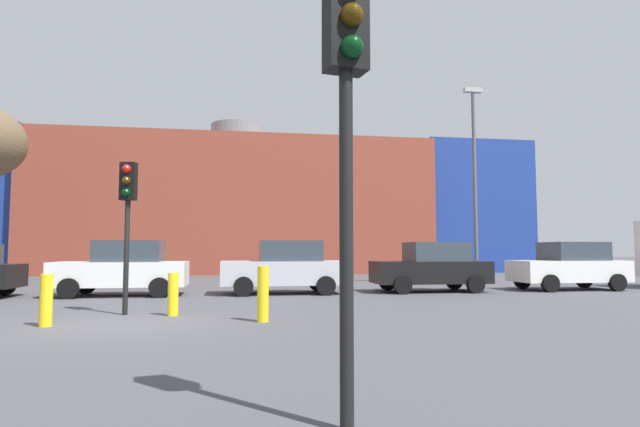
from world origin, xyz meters
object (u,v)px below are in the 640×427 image
object	(u,v)px
street_lamp	(475,173)
traffic_light_near_right	(347,87)
parked_car_5	(569,266)
traffic_light_island	(128,202)
bollard_yellow_0	(46,300)
parked_car_3	(285,267)
bollard_yellow_1	(173,294)
bollard_yellow_2	(263,294)
parked_car_4	(431,267)
parked_car_2	(124,268)

from	to	relation	value
street_lamp	traffic_light_near_right	bearing A→B (deg)	-119.19
parked_car_5	traffic_light_island	xyz separation A→B (m)	(-15.09, -5.29, 1.74)
traffic_light_island	bollard_yellow_0	distance (m)	2.93
traffic_light_island	street_lamp	size ratio (longest dim) A/B	0.42
parked_car_3	bollard_yellow_1	bearing A→B (deg)	61.36
bollard_yellow_2	parked_car_3	bearing A→B (deg)	81.14
parked_car_5	bollard_yellow_0	bearing A→B (deg)	23.19
parked_car_4	bollard_yellow_2	distance (m)	9.48
parked_car_5	traffic_light_near_right	xyz separation A→B (m)	(-11.58, -13.64, 2.00)
parked_car_2	bollard_yellow_1	world-z (taller)	parked_car_2
parked_car_2	bollard_yellow_1	bearing A→B (deg)	112.06
parked_car_2	bollard_yellow_0	distance (m)	6.97
traffic_light_near_right	bollard_yellow_2	bearing A→B (deg)	172.55
parked_car_2	street_lamp	world-z (taller)	street_lamp
bollard_yellow_2	traffic_light_island	bearing A→B (deg)	152.07
street_lamp	bollard_yellow_2	bearing A→B (deg)	-134.45
bollard_yellow_1	street_lamp	size ratio (longest dim) A/B	0.11
traffic_light_island	bollard_yellow_1	xyz separation A→B (m)	(1.13, -0.34, -2.15)
bollard_yellow_1	street_lamp	distance (m)	14.97
parked_car_4	bollard_yellow_1	bearing A→B (deg)	33.72
parked_car_2	bollard_yellow_2	bearing A→B (deg)	121.61
parked_car_3	bollard_yellow_2	bearing A→B (deg)	81.14
parked_car_5	bollard_yellow_2	world-z (taller)	parked_car_5
traffic_light_near_right	bollard_yellow_1	xyz separation A→B (m)	(-2.38, 8.00, -2.41)
parked_car_2	street_lamp	xyz separation A→B (m)	(13.85, 2.81, 3.94)
traffic_light_island	bollard_yellow_0	bearing A→B (deg)	-25.86
traffic_light_near_right	parked_car_3	bearing A→B (deg)	166.31
parked_car_5	bollard_yellow_0	xyz separation A→B (m)	(-16.24, -6.95, -0.39)
traffic_light_near_right	bollard_yellow_2	world-z (taller)	traffic_light_near_right
street_lamp	bollard_yellow_0	bearing A→B (deg)	-144.79
parked_car_4	parked_car_3	bearing A→B (deg)	0.00
parked_car_4	traffic_light_near_right	bearing A→B (deg)	66.05
parked_car_2	traffic_light_island	world-z (taller)	traffic_light_island
parked_car_4	traffic_light_near_right	world-z (taller)	traffic_light_near_right
parked_car_3	parked_car_4	size ratio (longest dim) A/B	1.02
parked_car_4	traffic_light_near_right	xyz separation A→B (m)	(-6.06, -13.64, 2.01)
parked_car_5	street_lamp	size ratio (longest dim) A/B	0.49
parked_car_3	bollard_yellow_0	world-z (taller)	parked_car_3
parked_car_3	bollard_yellow_2	distance (m)	7.04
parked_car_3	parked_car_4	bearing A→B (deg)	-180.00
parked_car_3	street_lamp	size ratio (longest dim) A/B	0.49
parked_car_3	traffic_light_near_right	xyz separation A→B (m)	(-0.69, -13.64, 1.99)
parked_car_2	bollard_yellow_2	world-z (taller)	parked_car_2
traffic_light_near_right	parked_car_5	bearing A→B (deg)	128.88
bollard_yellow_0	bollard_yellow_2	distance (m)	4.27
traffic_light_near_right	street_lamp	size ratio (longest dim) A/B	0.46
parked_car_3	bollard_yellow_2	size ratio (longest dim) A/B	3.64
parked_car_2	bollard_yellow_1	distance (m)	6.09
parked_car_3	street_lamp	bearing A→B (deg)	-161.68
parked_car_2	traffic_light_island	bearing A→B (deg)	102.30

